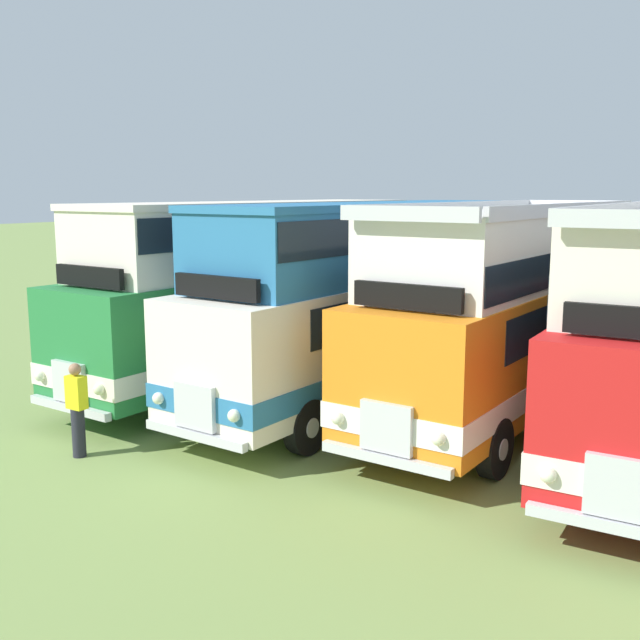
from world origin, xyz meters
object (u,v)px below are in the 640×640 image
bus_third_in_row (510,306)px  bus_first_in_row (260,282)px  marshal_person (77,409)px  bus_second_in_row (372,291)px

bus_third_in_row → bus_first_in_row: bearing=-179.0°
bus_third_in_row → marshal_person: size_ratio=6.00×
bus_first_in_row → marshal_person: 6.74m
bus_third_in_row → bus_second_in_row: bearing=-177.5°
bus_first_in_row → bus_third_in_row: bus_third_in_row is taller
bus_first_in_row → bus_second_in_row: size_ratio=1.01×
bus_second_in_row → bus_first_in_row: bearing=179.5°
bus_first_in_row → bus_third_in_row: bearing=1.0°
bus_first_in_row → marshal_person: bearing=-83.7°
bus_second_in_row → bus_third_in_row: bus_third_in_row is taller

